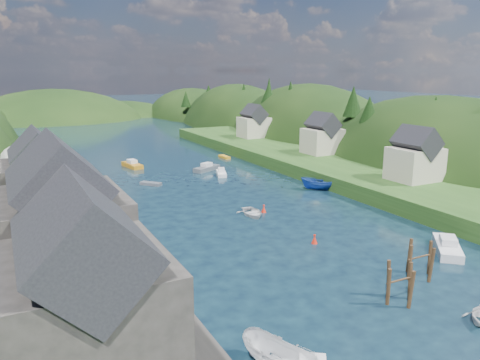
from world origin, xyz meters
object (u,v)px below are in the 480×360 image
channel_buoy_near (314,239)px  channel_buoy_far (264,209)px  piling_cluster_near (399,287)px  piling_cluster_far (420,263)px

channel_buoy_near → channel_buoy_far: bearing=86.2°
piling_cluster_near → channel_buoy_near: 14.43m
piling_cluster_far → channel_buoy_near: 12.13m
channel_buoy_near → channel_buoy_far: same height
channel_buoy_near → channel_buoy_far: 12.85m
piling_cluster_near → piling_cluster_far: size_ratio=0.98×
piling_cluster_far → channel_buoy_far: 24.55m
piling_cluster_near → channel_buoy_near: size_ratio=3.51×
piling_cluster_far → channel_buoy_far: size_ratio=3.58×
piling_cluster_far → channel_buoy_near: piling_cluster_far is taller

